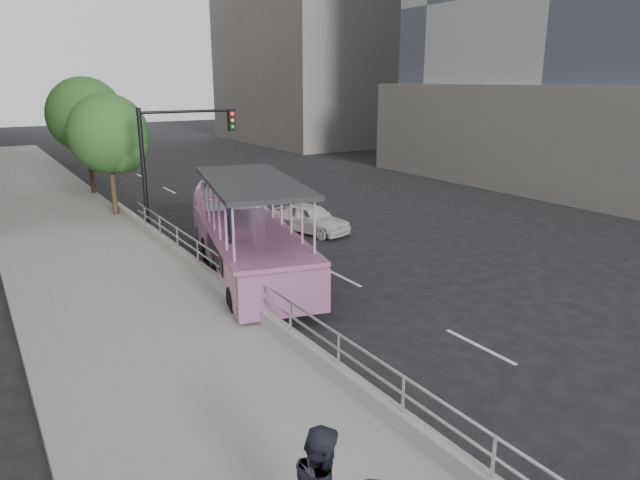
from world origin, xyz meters
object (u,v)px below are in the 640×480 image
duck_boat (245,235)px  traffic_signal (171,149)px  car (311,218)px  street_tree_far (88,118)px  parking_sign (230,242)px  street_tree_near (111,137)px

duck_boat → traffic_signal: 6.63m
car → traffic_signal: size_ratio=0.69×
street_tree_far → parking_sign: bearing=-89.1°
parking_sign → duck_boat: bearing=56.8°
car → duck_boat: bearing=-161.2°
parking_sign → street_tree_far: bearing=90.9°
traffic_signal → street_tree_far: bearing=98.4°
duck_boat → traffic_signal: (-0.33, 6.22, 2.26)m
parking_sign → traffic_signal: traffic_signal is taller
traffic_signal → street_tree_near: street_tree_near is taller
duck_boat → parking_sign: duck_boat is taller
car → street_tree_far: 14.45m
duck_boat → car: bearing=35.1°
street_tree_near → car: bearing=-45.5°
parking_sign → street_tree_near: street_tree_near is taller
car → parking_sign: 8.04m
duck_boat → traffic_signal: traffic_signal is taller
street_tree_near → parking_sign: bearing=-87.6°
car → street_tree_far: street_tree_far is taller
street_tree_far → street_tree_near: bearing=-91.9°
duck_boat → traffic_signal: size_ratio=1.98×
traffic_signal → street_tree_far: size_ratio=0.81×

